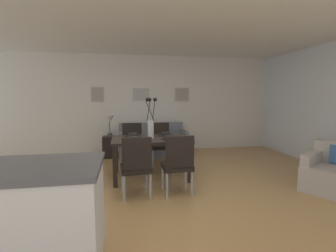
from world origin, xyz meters
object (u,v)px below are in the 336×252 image
bowl_far_left (170,137)px  sofa (153,144)px  dining_chair_near_left (136,164)px  dining_chair_far_right (160,142)px  armchair (336,174)px  framed_picture_left (97,94)px  framed_picture_right (182,94)px  dining_chair_far_left (178,162)px  framed_picture_center (141,94)px  bowl_near_left (134,138)px  side_table (110,147)px  dining_table (151,143)px  bowl_near_right (133,135)px  table_lamp (110,121)px  dining_chair_near_right (132,142)px  bowl_far_right (166,134)px  centerpiece_vase (151,123)px

bowl_far_left → sofa: size_ratio=0.10×
dining_chair_near_left → dining_chair_far_right: bearing=70.1°
armchair → sofa: bearing=130.1°
dining_chair_near_left → framed_picture_left: (-0.82, 3.15, 1.05)m
sofa → framed_picture_right: framed_picture_right is taller
dining_chair_near_left → sofa: size_ratio=0.54×
dining_chair_far_left → framed_picture_center: 3.33m
dining_chair_far_right → bowl_near_left: bearing=-120.4°
bowl_near_left → bowl_far_left: bearing=0.0°
bowl_near_left → side_table: bowl_near_left is taller
dining_table → side_table: dining_table is taller
framed_picture_right → side_table: bearing=-164.2°
dining_table → framed_picture_right: size_ratio=3.50×
dining_chair_near_left → dining_chair_far_right: (0.62, 1.72, 0.00)m
framed_picture_left → dining_chair_far_right: bearing=-44.8°
bowl_near_right → table_lamp: 1.61m
sofa → framed_picture_center: size_ratio=3.91×
dining_chair_near_right → dining_chair_far_right: bearing=-2.4°
dining_chair_near_right → framed_picture_center: framed_picture_center is taller
dining_chair_far_left → framed_picture_left: (-1.45, 3.15, 1.05)m
bowl_near_right → table_lamp: size_ratio=0.33×
dining_chair_far_right → table_lamp: table_lamp is taller
sofa → dining_chair_near_left: bearing=-102.0°
framed_picture_center → dining_chair_near_left: bearing=-95.7°
table_lamp → armchair: (3.60, -2.94, -0.61)m
dining_chair_far_left → dining_chair_far_right: 1.72m
dining_chair_near_right → dining_chair_near_left: bearing=-90.4°
bowl_far_right → armchair: size_ratio=0.15×
dining_chair_far_left → side_table: 2.84m
framed_picture_left → centerpiece_vase: bearing=-63.5°
bowl_near_right → sofa: bowl_near_right is taller
bowl_near_left → bowl_far_left: same height
dining_table → dining_chair_far_right: size_ratio=1.52×
armchair → framed_picture_center: size_ratio=2.52×
centerpiece_vase → bowl_far_left: (0.31, -0.21, -0.24)m
dining_chair_far_left → centerpiece_vase: centerpiece_vase is taller
dining_chair_near_right → bowl_near_right: (-0.01, -0.67, 0.27)m
dining_chair_far_right → dining_chair_near_right: bearing=177.6°
dining_chair_far_right → bowl_far_left: 1.09m
table_lamp → dining_table: bearing=-64.7°
dining_chair_near_left → centerpiece_vase: (0.32, 0.87, 0.51)m
centerpiece_vase → dining_chair_near_right: bearing=109.1°
bowl_far_right → centerpiece_vase: bearing=-147.0°
centerpiece_vase → bowl_near_left: bearing=-146.9°
bowl_near_right → framed_picture_left: framed_picture_left is taller
bowl_far_right → dining_chair_near_left: bearing=-120.5°
dining_chair_far_left → centerpiece_vase: 1.05m
bowl_far_left → side_table: size_ratio=0.33×
bowl_far_right → dining_chair_far_left: bearing=-90.1°
framed_picture_right → bowl_near_left: bearing=-120.3°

